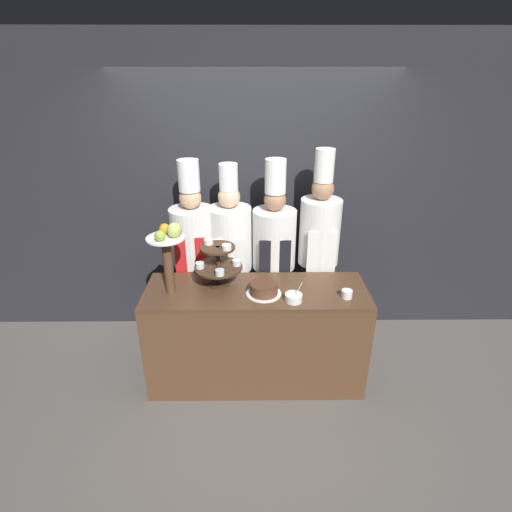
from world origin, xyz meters
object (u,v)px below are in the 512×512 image
tiered_stand (218,263)px  chef_left (194,253)px  fruit_pedestal (168,247)px  cup_white (347,294)px  serving_bowl_near (294,298)px  chef_center_right (274,254)px  chef_center_left (231,254)px  chef_right (319,247)px  cake_round (264,289)px

tiered_stand → chef_left: 0.51m
fruit_pedestal → cup_white: fruit_pedestal is taller
serving_bowl_near → chef_center_right: size_ratio=0.09×
chef_center_left → chef_left: bearing=180.0°
cup_white → chef_left: size_ratio=0.05×
chef_left → chef_center_right: bearing=-0.0°
serving_bowl_near → tiered_stand: bearing=156.1°
chef_right → chef_left: bearing=180.0°
fruit_pedestal → chef_center_left: size_ratio=0.33×
tiered_stand → cake_round: size_ratio=1.40×
fruit_pedestal → serving_bowl_near: size_ratio=3.57×
fruit_pedestal → cup_white: 1.41m
cup_white → chef_center_left: chef_center_left is taller
chef_center_left → tiered_stand: bearing=-99.9°
chef_center_right → chef_right: size_ratio=0.96×
chef_left → cup_white: bearing=-26.9°
tiered_stand → chef_left: chef_left is taller
serving_bowl_near → chef_left: (-0.84, 0.69, 0.06)m
cup_white → chef_center_right: 0.83m
chef_center_left → serving_bowl_near: bearing=-53.5°
fruit_pedestal → chef_left: bearing=79.0°
tiered_stand → chef_right: (0.87, 0.43, -0.06)m
serving_bowl_near → chef_left: chef_left is taller
cake_round → cup_white: 0.64m
tiered_stand → chef_center_right: 0.64m
cake_round → serving_bowl_near: 0.25m
tiered_stand → cup_white: size_ratio=4.60×
cup_white → chef_right: bearing=101.5°
tiered_stand → chef_center_left: bearing=80.1°
chef_center_left → chef_right: chef_right is taller
fruit_pedestal → chef_left: 0.62m
chef_left → chef_right: (1.12, -0.00, 0.05)m
chef_right → fruit_pedestal: bearing=-156.4°
fruit_pedestal → chef_center_right: 1.03m
cake_round → chef_center_right: size_ratio=0.15×
cup_white → chef_right: chef_right is taller
tiered_stand → chef_center_left: size_ratio=0.22×
serving_bowl_near → chef_center_right: bearing=99.6°
tiered_stand → cup_white: (1.00, -0.21, -0.17)m
cake_round → chef_left: chef_left is taller
serving_bowl_near → chef_left: size_ratio=0.09×
cake_round → chef_left: 0.85m
tiered_stand → chef_right: bearing=26.2°
cup_white → chef_center_right: bearing=129.9°
chef_center_right → chef_right: 0.41m
chef_center_right → chef_right: bearing=-0.0°
chef_left → chef_center_left: bearing=-0.0°
fruit_pedestal → chef_left: (0.10, 0.54, -0.30)m
tiered_stand → serving_bowl_near: bearing=-23.9°
fruit_pedestal → chef_center_left: chef_center_left is taller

